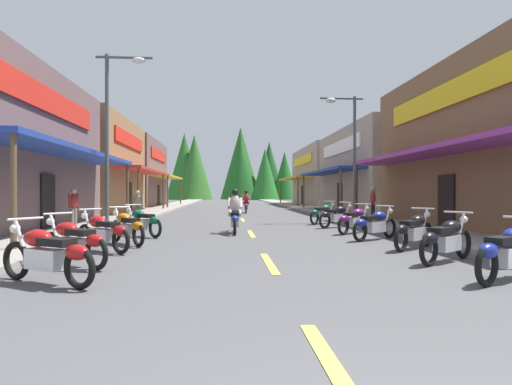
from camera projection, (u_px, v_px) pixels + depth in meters
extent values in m
cube|color=#4C4C4F|center=(237.00, 212.00, 30.08)|extent=(9.71, 87.86, 0.10)
cube|color=gray|center=(153.00, 211.00, 29.61)|extent=(2.59, 87.86, 0.12)
cube|color=gray|center=(319.00, 210.00, 30.54)|extent=(2.59, 87.86, 0.12)
cube|color=#E0C64C|center=(338.00, 375.00, 3.22)|extent=(0.16, 2.40, 0.01)
cube|color=#E0C64C|center=(269.00, 263.00, 8.30)|extent=(0.16, 2.40, 0.01)
cube|color=#E0C64C|center=(251.00, 234.00, 14.02)|extent=(0.16, 2.40, 0.01)
cube|color=#E0C64C|center=(243.00, 220.00, 20.93)|extent=(0.16, 2.40, 0.01)
cube|color=#E0C64C|center=(239.00, 213.00, 27.35)|extent=(0.16, 2.40, 0.01)
cube|color=#E0C64C|center=(236.00, 210.00, 32.45)|extent=(0.16, 2.40, 0.01)
cube|color=#E0C64C|center=(235.00, 207.00, 38.29)|extent=(0.16, 2.40, 0.01)
cube|color=#E0C64C|center=(233.00, 205.00, 44.85)|extent=(0.16, 2.40, 0.01)
cube|color=#E0C64C|center=(232.00, 203.00, 51.54)|extent=(0.16, 2.40, 0.01)
cube|color=#E0C64C|center=(232.00, 202.00, 57.13)|extent=(0.16, 2.40, 0.01)
cube|color=#E0C64C|center=(231.00, 201.00, 63.90)|extent=(0.16, 2.40, 0.01)
cube|color=navy|center=(72.00, 153.00, 15.04)|extent=(1.80, 11.54, 0.16)
cylinder|color=brown|center=(13.00, 194.00, 9.54)|extent=(0.14, 0.14, 2.82)
cylinder|color=brown|center=(127.00, 193.00, 20.65)|extent=(0.14, 0.14, 2.82)
cube|color=red|center=(48.00, 100.00, 14.97)|extent=(0.10, 8.97, 0.90)
cube|color=black|center=(48.00, 203.00, 14.98)|extent=(0.08, 1.10, 2.10)
cube|color=olive|center=(78.00, 166.00, 27.58)|extent=(6.76, 10.89, 6.37)
cube|color=#B72D28|center=(143.00, 171.00, 27.90)|extent=(1.80, 9.80, 0.16)
cylinder|color=brown|center=(138.00, 193.00, 23.27)|extent=(0.14, 0.14, 2.82)
cylinder|color=brown|center=(163.00, 192.00, 32.64)|extent=(0.14, 0.14, 2.82)
cube|color=red|center=(130.00, 140.00, 27.83)|extent=(0.10, 7.62, 0.90)
cube|color=black|center=(130.00, 198.00, 27.84)|extent=(0.08, 1.10, 2.10)
cube|color=brown|center=(117.00, 174.00, 39.69)|extent=(8.03, 11.88, 6.43)
cube|color=gold|center=(168.00, 177.00, 40.06)|extent=(1.80, 10.69, 0.16)
cylinder|color=brown|center=(167.00, 192.00, 34.98)|extent=(0.14, 0.14, 2.82)
cylinder|color=brown|center=(181.00, 192.00, 45.24)|extent=(0.14, 0.14, 2.82)
cube|color=red|center=(159.00, 156.00, 39.99)|extent=(0.10, 8.31, 0.90)
cube|color=black|center=(159.00, 196.00, 40.00)|extent=(0.08, 1.10, 2.10)
cube|color=#8C338C|center=(424.00, 153.00, 15.24)|extent=(1.80, 11.94, 0.16)
cylinder|color=brown|center=(356.00, 193.00, 20.95)|extent=(0.14, 0.14, 2.82)
cube|color=yellow|center=(446.00, 95.00, 15.30)|extent=(0.10, 9.29, 0.90)
cube|color=black|center=(446.00, 203.00, 15.31)|extent=(0.08, 1.10, 2.10)
cube|color=gray|center=(395.00, 171.00, 29.87)|extent=(8.26, 12.96, 6.00)
cube|color=navy|center=(328.00, 172.00, 29.49)|extent=(1.80, 11.66, 0.16)
cylinder|color=brown|center=(341.00, 192.00, 23.83)|extent=(0.14, 0.14, 2.82)
cylinder|color=brown|center=(304.00, 192.00, 35.06)|extent=(0.14, 0.14, 2.82)
cube|color=white|center=(339.00, 147.00, 29.55)|extent=(0.10, 9.07, 0.90)
cube|color=black|center=(340.00, 197.00, 29.56)|extent=(0.08, 1.10, 2.10)
cube|color=gray|center=(338.00, 177.00, 44.19)|extent=(7.77, 13.69, 6.17)
cube|color=gold|center=(294.00, 178.00, 43.83)|extent=(1.80, 12.32, 0.16)
cylinder|color=brown|center=(298.00, 192.00, 37.83)|extent=(0.14, 0.14, 2.82)
cylinder|color=brown|center=(281.00, 192.00, 49.72)|extent=(0.14, 0.14, 2.82)
cube|color=yellow|center=(302.00, 161.00, 43.88)|extent=(0.10, 9.58, 0.90)
cube|color=black|center=(302.00, 195.00, 43.89)|extent=(0.08, 1.10, 2.10)
cylinder|color=#474C51|center=(107.00, 143.00, 15.05)|extent=(0.14, 0.14, 6.54)
cylinder|color=#474C51|center=(124.00, 57.00, 15.09)|extent=(2.06, 0.10, 0.10)
ellipsoid|color=silver|center=(139.00, 60.00, 15.13)|extent=(0.50, 0.30, 0.24)
cylinder|color=#474C51|center=(355.00, 159.00, 19.37)|extent=(0.14, 0.14, 5.99)
cylinder|color=#474C51|center=(342.00, 98.00, 19.31)|extent=(2.06, 0.10, 0.10)
ellipsoid|color=silver|center=(331.00, 100.00, 19.27)|extent=(0.50, 0.30, 0.24)
torus|color=black|center=(487.00, 266.00, 6.23)|extent=(0.60, 0.42, 0.64)
cube|color=silver|center=(509.00, 256.00, 6.67)|extent=(0.74, 0.60, 0.32)
cube|color=black|center=(502.00, 240.00, 6.52)|extent=(0.66, 0.55, 0.12)
ellipsoid|color=navy|center=(488.00, 251.00, 6.26)|extent=(0.50, 0.43, 0.24)
torus|color=black|center=(463.00, 244.00, 8.87)|extent=(0.58, 0.45, 0.64)
torus|color=black|center=(429.00, 250.00, 7.92)|extent=(0.58, 0.45, 0.64)
cube|color=silver|center=(447.00, 243.00, 8.40)|extent=(0.73, 0.63, 0.32)
ellipsoid|color=black|center=(452.00, 227.00, 8.52)|extent=(0.64, 0.58, 0.28)
cube|color=black|center=(441.00, 230.00, 8.24)|extent=(0.65, 0.57, 0.12)
ellipsoid|color=black|center=(430.00, 238.00, 7.95)|extent=(0.50, 0.45, 0.24)
cylinder|color=silver|center=(461.00, 229.00, 8.79)|extent=(0.34, 0.26, 0.71)
cylinder|color=silver|center=(458.00, 212.00, 8.71)|extent=(0.38, 0.51, 0.04)
sphere|color=white|center=(464.00, 220.00, 8.89)|extent=(0.16, 0.16, 0.16)
torus|color=black|center=(427.00, 234.00, 10.85)|extent=(0.55, 0.49, 0.64)
torus|color=black|center=(401.00, 239.00, 9.79)|extent=(0.55, 0.49, 0.64)
cube|color=silver|center=(414.00, 233.00, 10.32)|extent=(0.71, 0.67, 0.32)
ellipsoid|color=black|center=(418.00, 220.00, 10.46)|extent=(0.63, 0.61, 0.28)
cube|color=black|center=(410.00, 223.00, 10.14)|extent=(0.64, 0.60, 0.12)
ellipsoid|color=black|center=(402.00, 229.00, 9.83)|extent=(0.49, 0.47, 0.24)
cylinder|color=silver|center=(425.00, 222.00, 10.76)|extent=(0.32, 0.29, 0.71)
cylinder|color=silver|center=(423.00, 208.00, 10.67)|extent=(0.42, 0.48, 0.04)
sphere|color=white|center=(427.00, 214.00, 10.87)|extent=(0.16, 0.16, 0.16)
torus|color=black|center=(389.00, 228.00, 12.75)|extent=(0.58, 0.45, 0.64)
torus|color=black|center=(360.00, 231.00, 11.80)|extent=(0.58, 0.45, 0.64)
cube|color=silver|center=(375.00, 227.00, 12.28)|extent=(0.73, 0.63, 0.32)
ellipsoid|color=navy|center=(379.00, 216.00, 12.40)|extent=(0.64, 0.58, 0.28)
cube|color=black|center=(370.00, 218.00, 12.12)|extent=(0.65, 0.57, 0.12)
ellipsoid|color=navy|center=(361.00, 223.00, 11.84)|extent=(0.50, 0.45, 0.24)
cylinder|color=silver|center=(387.00, 218.00, 12.67)|extent=(0.34, 0.26, 0.71)
cylinder|color=silver|center=(385.00, 206.00, 12.59)|extent=(0.37, 0.52, 0.04)
sphere|color=white|center=(390.00, 211.00, 12.77)|extent=(0.16, 0.16, 0.16)
torus|color=black|center=(366.00, 223.00, 14.73)|extent=(0.55, 0.49, 0.64)
torus|color=black|center=(343.00, 226.00, 13.66)|extent=(0.55, 0.49, 0.64)
cube|color=silver|center=(355.00, 222.00, 14.19)|extent=(0.71, 0.67, 0.32)
ellipsoid|color=#721972|center=(358.00, 213.00, 14.34)|extent=(0.63, 0.61, 0.28)
cube|color=black|center=(351.00, 214.00, 14.02)|extent=(0.64, 0.60, 0.12)
ellipsoid|color=#721972|center=(344.00, 219.00, 13.70)|extent=(0.49, 0.47, 0.24)
cylinder|color=silver|center=(364.00, 214.00, 14.63)|extent=(0.32, 0.29, 0.71)
cylinder|color=silver|center=(363.00, 204.00, 14.55)|extent=(0.42, 0.48, 0.04)
sphere|color=white|center=(367.00, 208.00, 14.75)|extent=(0.16, 0.16, 0.16)
torus|color=black|center=(349.00, 219.00, 16.99)|extent=(0.59, 0.44, 0.64)
torus|color=black|center=(325.00, 221.00, 16.06)|extent=(0.59, 0.44, 0.64)
cube|color=silver|center=(337.00, 218.00, 16.53)|extent=(0.74, 0.62, 0.32)
ellipsoid|color=black|center=(341.00, 210.00, 16.65)|extent=(0.64, 0.58, 0.28)
cube|color=black|center=(333.00, 211.00, 16.37)|extent=(0.65, 0.57, 0.12)
ellipsoid|color=black|center=(326.00, 215.00, 16.09)|extent=(0.50, 0.44, 0.24)
cylinder|color=silver|center=(347.00, 211.00, 16.91)|extent=(0.34, 0.26, 0.71)
cylinder|color=silver|center=(345.00, 202.00, 16.83)|extent=(0.37, 0.52, 0.04)
sphere|color=white|center=(350.00, 206.00, 17.01)|extent=(0.16, 0.16, 0.16)
torus|color=black|center=(332.00, 216.00, 18.96)|extent=(0.53, 0.52, 0.64)
torus|color=black|center=(314.00, 218.00, 17.84)|extent=(0.53, 0.52, 0.64)
cube|color=silver|center=(324.00, 215.00, 18.40)|extent=(0.70, 0.69, 0.32)
ellipsoid|color=#0C5933|center=(326.00, 208.00, 18.55)|extent=(0.62, 0.62, 0.28)
cube|color=black|center=(321.00, 209.00, 18.21)|extent=(0.63, 0.62, 0.12)
ellipsoid|color=#0C5933|center=(315.00, 212.00, 17.88)|extent=(0.48, 0.48, 0.24)
cylinder|color=silver|center=(331.00, 209.00, 18.87)|extent=(0.31, 0.30, 0.71)
cylinder|color=silver|center=(329.00, 201.00, 18.77)|extent=(0.45, 0.46, 0.04)
sphere|color=white|center=(333.00, 205.00, 18.98)|extent=(0.16, 0.16, 0.16)
torus|color=black|center=(16.00, 260.00, 6.74)|extent=(0.60, 0.42, 0.64)
torus|color=black|center=(79.00, 268.00, 6.06)|extent=(0.60, 0.42, 0.64)
cube|color=silver|center=(46.00, 259.00, 6.40)|extent=(0.74, 0.60, 0.32)
ellipsoid|color=#A51414|center=(38.00, 238.00, 6.49)|extent=(0.64, 0.56, 0.28)
cube|color=black|center=(57.00, 242.00, 6.29)|extent=(0.66, 0.55, 0.12)
ellipsoid|color=#A51414|center=(77.00, 252.00, 6.09)|extent=(0.50, 0.43, 0.24)
cylinder|color=silver|center=(21.00, 241.00, 6.68)|extent=(0.35, 0.24, 0.71)
cylinder|color=silver|center=(26.00, 219.00, 6.63)|extent=(0.34, 0.53, 0.04)
sphere|color=white|center=(15.00, 228.00, 6.75)|extent=(0.16, 0.16, 0.16)
torus|color=black|center=(51.00, 247.00, 8.35)|extent=(0.57, 0.47, 0.64)
torus|color=black|center=(96.00, 253.00, 7.52)|extent=(0.57, 0.47, 0.64)
cube|color=silver|center=(73.00, 246.00, 7.94)|extent=(0.72, 0.65, 0.32)
ellipsoid|color=#A51414|center=(67.00, 229.00, 8.05)|extent=(0.64, 0.60, 0.28)
cube|color=black|center=(80.00, 232.00, 7.80)|extent=(0.65, 0.59, 0.12)
ellipsoid|color=#A51414|center=(95.00, 241.00, 7.55)|extent=(0.49, 0.46, 0.24)
cylinder|color=silver|center=(55.00, 231.00, 8.28)|extent=(0.33, 0.27, 0.71)
cylinder|color=silver|center=(58.00, 213.00, 8.21)|extent=(0.40, 0.50, 0.04)
sphere|color=white|center=(50.00, 221.00, 8.37)|extent=(0.16, 0.16, 0.16)
torus|color=black|center=(85.00, 236.00, 10.36)|extent=(0.55, 0.49, 0.64)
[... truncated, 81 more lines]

